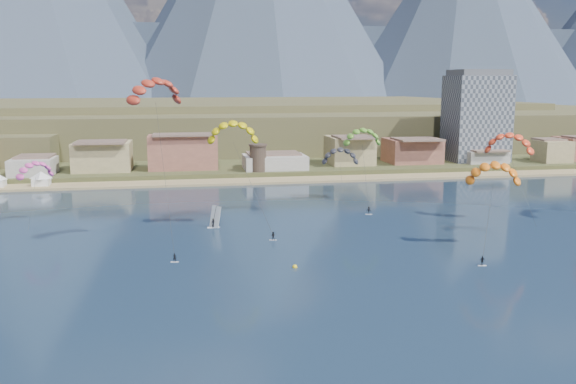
{
  "coord_description": "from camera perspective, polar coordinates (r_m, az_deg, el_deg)",
  "views": [
    {
      "loc": [
        -18.62,
        -73.03,
        29.08
      ],
      "look_at": [
        0.0,
        32.0,
        10.0
      ],
      "focal_mm": 37.78,
      "sensor_mm": 36.0,
      "label": 1
    }
  ],
  "objects": [
    {
      "name": "foothills",
      "position": [
        308.89,
        -2.42,
        6.42
      ],
      "size": [
        940.0,
        210.0,
        18.0
      ],
      "color": "brown",
      "rests_on": "ground"
    },
    {
      "name": "apartment_tower",
      "position": [
        226.45,
        17.32,
        6.84
      ],
      "size": [
        20.0,
        16.0,
        32.0
      ],
      "color": "gray",
      "rests_on": "ground"
    },
    {
      "name": "kitesurfer_yellow",
      "position": [
        121.57,
        -5.19,
        5.94
      ],
      "size": [
        12.41,
        13.98,
        24.14
      ],
      "color": "silver",
      "rests_on": "ground"
    },
    {
      "name": "kitesurfer_green",
      "position": [
        150.12,
        7.03,
        5.38
      ],
      "size": [
        9.87,
        17.05,
        21.59
      ],
      "color": "silver",
      "rests_on": "ground"
    },
    {
      "name": "kitesurfer_red",
      "position": [
        108.37,
        -12.4,
        9.63
      ],
      "size": [
        11.23,
        15.02,
        31.32
      ],
      "color": "silver",
      "rests_on": "ground"
    },
    {
      "name": "distant_kite_dark",
      "position": [
        155.52,
        4.95,
        3.67
      ],
      "size": [
        10.4,
        6.94,
        15.24
      ],
      "color": "#262626",
      "rests_on": "ground"
    },
    {
      "name": "buoy",
      "position": [
        97.9,
        0.65,
        -7.06
      ],
      "size": [
        0.78,
        0.78,
        0.78
      ],
      "color": "yellow",
      "rests_on": "ground"
    },
    {
      "name": "watchtower",
      "position": [
        189.88,
        -2.84,
        3.26
      ],
      "size": [
        5.82,
        5.82,
        8.6
      ],
      "color": "#47382D",
      "rests_on": "ground"
    },
    {
      "name": "land",
      "position": [
        633.97,
        -8.43,
        7.4
      ],
      "size": [
        2200.0,
        900.0,
        4.0
      ],
      "color": "#4F4D2B",
      "rests_on": "ground"
    },
    {
      "name": "distant_kite_orange",
      "position": [
        137.0,
        20.12,
        4.64
      ],
      "size": [
        10.84,
        9.49,
        20.66
      ],
      "color": "#262626",
      "rests_on": "ground"
    },
    {
      "name": "kitesurfer_orange",
      "position": [
        113.81,
        18.82,
        2.02
      ],
      "size": [
        13.32,
        15.05,
        18.84
      ],
      "color": "silver",
      "rests_on": "ground"
    },
    {
      "name": "beach",
      "position": [
        182.29,
        -4.06,
        1.02
      ],
      "size": [
        2200.0,
        12.0,
        0.9
      ],
      "color": "tan",
      "rests_on": "ground"
    },
    {
      "name": "distant_kite_pink",
      "position": [
        136.87,
        -22.72,
        2.2
      ],
      "size": [
        8.31,
        7.87,
        15.17
      ],
      "color": "#262626",
      "rests_on": "ground"
    },
    {
      "name": "ground",
      "position": [
        80.79,
        4.04,
        -10.98
      ],
      "size": [
        2400.0,
        2400.0,
        0.0
      ],
      "primitive_type": "plane",
      "color": "#0D2032",
      "rests_on": "ground"
    },
    {
      "name": "windsurfer",
      "position": [
        124.95,
        -6.96,
        -2.72
      ],
      "size": [
        2.54,
        2.75,
        4.5
      ],
      "color": "silver",
      "rests_on": "ground"
    },
    {
      "name": "town",
      "position": [
        197.33,
        -16.25,
        3.6
      ],
      "size": [
        400.0,
        24.0,
        12.0
      ],
      "color": "beige",
      "rests_on": "ground"
    }
  ]
}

